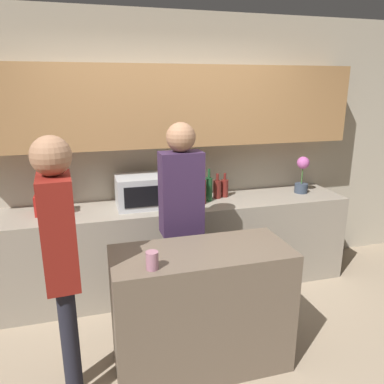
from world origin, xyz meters
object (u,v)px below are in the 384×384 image
at_px(bottle_1, 209,189).
at_px(person_left, 61,252).
at_px(cup_0, 152,260).
at_px(potted_plant, 302,175).
at_px(microwave, 144,191).
at_px(person_center, 181,209).
at_px(bottle_2, 217,189).
at_px(bottle_3, 225,188).
at_px(bottle_0, 203,191).
at_px(toaster, 50,204).

bearing_deg(bottle_1, person_left, -137.62).
bearing_deg(bottle_1, cup_0, -121.12).
distance_m(potted_plant, bottle_1, 1.06).
xyz_separation_m(microwave, person_center, (0.21, -0.63, 0.00)).
bearing_deg(bottle_2, microwave, -175.52).
bearing_deg(cup_0, person_center, 62.80).
relative_size(microwave, bottle_1, 1.58).
height_order(potted_plant, bottle_3, potted_plant).
bearing_deg(bottle_0, bottle_2, 35.95).
relative_size(bottle_1, bottle_2, 1.28).
relative_size(toaster, potted_plant, 0.66).
xyz_separation_m(microwave, bottle_1, (0.65, -0.01, -0.02)).
height_order(bottle_2, person_left, person_left).
height_order(bottle_0, person_left, person_left).
height_order(toaster, bottle_3, bottle_3).
height_order(microwave, bottle_0, bottle_0).
bearing_deg(bottle_2, cup_0, -123.20).
height_order(bottle_1, bottle_2, bottle_1).
distance_m(bottle_3, person_left, 2.03).
distance_m(toaster, bottle_1, 1.50).
distance_m(microwave, cup_0, 1.35).
bearing_deg(bottle_0, person_center, -122.89).
distance_m(bottle_0, person_left, 1.70).
height_order(microwave, bottle_3, microwave).
xyz_separation_m(bottle_0, cup_0, (-0.72, -1.26, -0.04)).
relative_size(cup_0, person_left, 0.07).
bearing_deg(bottle_3, person_center, -131.92).
relative_size(microwave, person_left, 0.30).
relative_size(potted_plant, cup_0, 3.41).
xyz_separation_m(cup_0, person_left, (-0.53, 0.11, 0.08)).
distance_m(bottle_0, person_center, 0.65).
bearing_deg(cup_0, bottle_0, 60.24).
distance_m(bottle_0, bottle_3, 0.33).
bearing_deg(bottle_2, bottle_0, -144.05).
relative_size(bottle_1, cup_0, 2.85).
relative_size(toaster, cup_0, 2.25).
distance_m(bottle_0, bottle_2, 0.25).
xyz_separation_m(potted_plant, person_center, (-1.49, -0.63, -0.04)).
distance_m(person_left, person_center, 1.08).
distance_m(bottle_3, person_center, 0.96).
xyz_separation_m(bottle_2, cup_0, (-0.92, -1.40, -0.01)).
height_order(potted_plant, bottle_1, potted_plant).
relative_size(bottle_0, cup_0, 2.85).
bearing_deg(microwave, person_center, -71.52).
height_order(bottle_1, cup_0, bottle_1).
xyz_separation_m(bottle_3, cup_0, (-1.01, -1.43, -0.01)).
distance_m(toaster, person_center, 1.24).
height_order(bottle_1, bottle_3, bottle_1).
bearing_deg(person_center, bottle_2, -129.59).
height_order(toaster, person_center, person_center).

